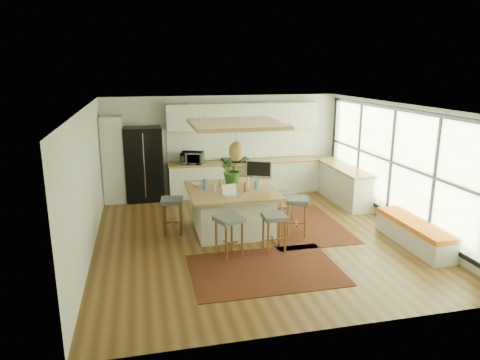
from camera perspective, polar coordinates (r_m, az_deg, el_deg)
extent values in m
plane|color=#4F3216|center=(9.29, 1.91, -7.27)|extent=(7.00, 7.00, 0.00)
plane|color=white|center=(8.66, 2.06, 9.56)|extent=(7.00, 7.00, 0.00)
plane|color=beige|center=(12.22, -2.25, 4.63)|extent=(6.50, 0.00, 6.50)
plane|color=beige|center=(5.72, 11.10, -7.28)|extent=(6.50, 0.00, 6.50)
plane|color=beige|center=(8.65, -19.31, -0.34)|extent=(0.00, 7.00, 7.00)
plane|color=beige|center=(10.19, 19.95, 1.76)|extent=(0.00, 7.00, 7.00)
cube|color=beige|center=(11.76, -16.21, 2.56)|extent=(0.55, 0.60, 2.25)
cube|color=beige|center=(12.22, 0.61, 0.27)|extent=(4.20, 0.60, 0.88)
cube|color=olive|center=(12.11, 0.62, 2.38)|extent=(4.24, 0.64, 0.05)
cube|color=white|center=(12.31, 0.29, 4.72)|extent=(4.20, 0.02, 0.80)
cube|color=beige|center=(12.05, 0.47, 8.34)|extent=(4.20, 0.34, 0.70)
cube|color=beige|center=(11.93, 13.15, -0.46)|extent=(0.60, 2.50, 0.88)
cube|color=olive|center=(11.82, 13.27, 1.69)|extent=(0.64, 2.54, 0.05)
cube|color=black|center=(7.82, 3.30, -11.60)|extent=(2.60, 1.80, 0.01)
cube|color=black|center=(9.95, 7.76, -5.86)|extent=(1.80, 2.60, 0.01)
imported|color=#A5A5AA|center=(11.80, -6.23, 3.08)|extent=(0.66, 0.48, 0.40)
imported|color=#1E4C19|center=(9.68, -0.96, 0.98)|extent=(0.69, 0.74, 0.50)
imported|color=silver|center=(9.61, -5.58, -0.55)|extent=(0.30, 0.30, 0.06)
cylinder|color=#2F6BBD|center=(9.28, -4.56, -0.65)|extent=(0.07, 0.07, 0.19)
cylinder|color=#B8BABF|center=(9.06, -3.38, -1.00)|extent=(0.07, 0.07, 0.19)
cylinder|color=#A76237|center=(9.05, 0.84, -1.01)|extent=(0.07, 0.07, 0.19)
cylinder|color=silver|center=(9.40, 0.92, -0.41)|extent=(0.07, 0.07, 0.19)
cylinder|color=#547D4B|center=(9.48, -2.60, -0.30)|extent=(0.07, 0.07, 0.19)
cylinder|color=#2F6BBD|center=(9.29, 2.04, -0.59)|extent=(0.07, 0.07, 0.19)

